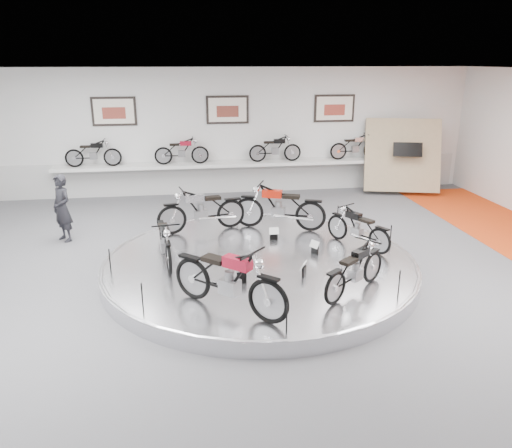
{
  "coord_description": "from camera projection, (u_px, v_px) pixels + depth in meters",
  "views": [
    {
      "loc": [
        -1.46,
        -9.12,
        4.2
      ],
      "look_at": [
        -0.03,
        0.6,
        0.96
      ],
      "focal_mm": 35.0,
      "sensor_mm": 36.0,
      "label": 1
    }
  ],
  "objects": [
    {
      "name": "dado_band",
      "position": [
        229.0,
        176.0,
        16.47
      ],
      "size": [
        15.68,
        0.04,
        1.1
      ],
      "primitive_type": "cube",
      "color": "#BCBCBA",
      "rests_on": "floor"
    },
    {
      "name": "poster_right",
      "position": [
        334.0,
        108.0,
        16.26
      ],
      "size": [
        1.35,
        0.06,
        0.88
      ],
      "primitive_type": "cube",
      "color": "white",
      "rests_on": "wall_back"
    },
    {
      "name": "floor",
      "position": [
        262.0,
        278.0,
        10.08
      ],
      "size": [
        16.0,
        16.0,
        0.0
      ],
      "primitive_type": "plane",
      "color": "#4D4D4F",
      "rests_on": "ground"
    },
    {
      "name": "shelf",
      "position": [
        229.0,
        164.0,
        16.07
      ],
      "size": [
        11.0,
        0.55,
        0.1
      ],
      "primitive_type": "cube",
      "color": "silver",
      "rests_on": "wall_back"
    },
    {
      "name": "platform_rim",
      "position": [
        259.0,
        260.0,
        10.28
      ],
      "size": [
        6.4,
        6.4,
        0.1
      ],
      "primitive_type": "torus",
      "color": "#B2B2BA",
      "rests_on": "display_platform"
    },
    {
      "name": "ceiling",
      "position": [
        262.0,
        72.0,
        8.83
      ],
      "size": [
        16.0,
        16.0,
        0.0
      ],
      "primitive_type": "plane",
      "rotation": [
        3.14,
        0.0,
        0.0
      ],
      "color": "white",
      "rests_on": "wall_back"
    },
    {
      "name": "display_panel",
      "position": [
        402.0,
        155.0,
        16.2
      ],
      "size": [
        2.56,
        1.52,
        2.3
      ],
      "primitive_type": "cube",
      "rotation": [
        -0.35,
        0.0,
        -0.26
      ],
      "color": "tan",
      "rests_on": "floor"
    },
    {
      "name": "display_platform",
      "position": [
        259.0,
        266.0,
        10.32
      ],
      "size": [
        6.4,
        6.4,
        0.3
      ],
      "primitive_type": "cylinder",
      "color": "silver",
      "rests_on": "floor"
    },
    {
      "name": "bike_c",
      "position": [
        202.0,
        209.0,
        11.8
      ],
      "size": [
        1.91,
        1.01,
        1.07
      ],
      "primitive_type": null,
      "rotation": [
        0.0,
        0.0,
        3.35
      ],
      "color": "#B7B8BC",
      "rests_on": "display_platform"
    },
    {
      "name": "visitor",
      "position": [
        62.0,
        208.0,
        11.96
      ],
      "size": [
        0.69,
        0.7,
        1.64
      ],
      "primitive_type": "imported",
      "rotation": [
        0.0,
        0.0,
        -0.83
      ],
      "color": "black",
      "rests_on": "floor"
    },
    {
      "name": "shelf_bike_d",
      "position": [
        355.0,
        148.0,
        16.52
      ],
      "size": [
        1.22,
        0.43,
        0.73
      ],
      "primitive_type": null,
      "color": "#B7B8BC",
      "rests_on": "shelf"
    },
    {
      "name": "shelf_bike_c",
      "position": [
        275.0,
        150.0,
        16.14
      ],
      "size": [
        1.22,
        0.43,
        0.73
      ],
      "primitive_type": null,
      "color": "black",
      "rests_on": "shelf"
    },
    {
      "name": "bike_f",
      "position": [
        355.0,
        269.0,
        8.66
      ],
      "size": [
        1.52,
        1.37,
        0.89
      ],
      "primitive_type": null,
      "rotation": [
        0.0,
        0.0,
        6.96
      ],
      "color": "black",
      "rests_on": "display_platform"
    },
    {
      "name": "bike_a",
      "position": [
        358.0,
        228.0,
        10.83
      ],
      "size": [
        1.21,
        1.55,
        0.87
      ],
      "primitive_type": null,
      "rotation": [
        0.0,
        0.0,
        2.11
      ],
      "color": "black",
      "rests_on": "display_platform"
    },
    {
      "name": "bike_d",
      "position": [
        165.0,
        241.0,
        9.97
      ],
      "size": [
        0.75,
        1.64,
        0.93
      ],
      "primitive_type": null,
      "rotation": [
        0.0,
        0.0,
        4.84
      ],
      "color": "black",
      "rests_on": "display_platform"
    },
    {
      "name": "shelf_bike_a",
      "position": [
        93.0,
        155.0,
        15.35
      ],
      "size": [
        1.22,
        0.43,
        0.73
      ],
      "primitive_type": null,
      "color": "black",
      "rests_on": "shelf"
    },
    {
      "name": "shelf_bike_b",
      "position": [
        182.0,
        153.0,
        15.73
      ],
      "size": [
        1.22,
        0.43,
        0.73
      ],
      "primitive_type": null,
      "color": "maroon",
      "rests_on": "shelf"
    },
    {
      "name": "bike_e",
      "position": [
        229.0,
        279.0,
        8.0
      ],
      "size": [
        1.87,
        1.78,
        1.12
      ],
      "primitive_type": null,
      "rotation": [
        0.0,
        0.0,
        5.55
      ],
      "color": "maroon",
      "rests_on": "display_platform"
    },
    {
      "name": "poster_center",
      "position": [
        228.0,
        110.0,
        15.78
      ],
      "size": [
        1.35,
        0.06,
        0.88
      ],
      "primitive_type": "cube",
      "color": "white",
      "rests_on": "wall_back"
    },
    {
      "name": "poster_left",
      "position": [
        114.0,
        111.0,
        15.29
      ],
      "size": [
        1.35,
        0.06,
        0.88
      ],
      "primitive_type": "cube",
      "color": "white",
      "rests_on": "wall_back"
    },
    {
      "name": "wall_back",
      "position": [
        228.0,
        132.0,
        16.03
      ],
      "size": [
        16.0,
        0.0,
        16.0
      ],
      "primitive_type": "plane",
      "rotation": [
        1.57,
        0.0,
        0.0
      ],
      "color": "silver",
      "rests_on": "floor"
    },
    {
      "name": "bike_b",
      "position": [
        279.0,
        207.0,
        11.94
      ],
      "size": [
        2.01,
        1.31,
        1.12
      ],
      "primitive_type": null,
      "rotation": [
        0.0,
        0.0,
        2.77
      ],
      "color": "#B41A0A",
      "rests_on": "display_platform"
    }
  ]
}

